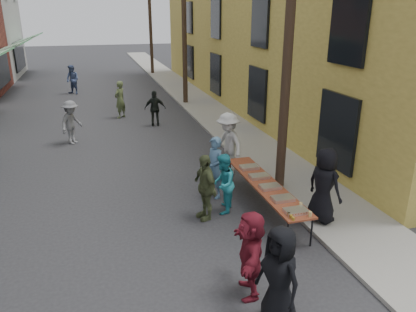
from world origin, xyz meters
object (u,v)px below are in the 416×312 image
catering_tray_sausage (296,211)px  guest_front_c (223,184)px  utility_pole_mid (184,19)px  serving_table (265,185)px  utility_pole_far (150,17)px  guest_front_a (279,277)px  server (324,185)px  utility_pole_near (289,28)px

catering_tray_sausage → guest_front_c: (-1.06, 1.87, -0.01)m
utility_pole_mid → guest_front_c: 13.60m
serving_table → utility_pole_far: bearing=87.8°
utility_pole_far → serving_table: 25.44m
utility_pole_mid → guest_front_a: 17.49m
utility_pole_mid → serving_table: size_ratio=2.25×
utility_pole_far → server: bearing=-89.9°
serving_table → utility_pole_mid: bearing=85.7°
utility_pole_near → guest_front_a: utility_pole_near is taller
guest_front_a → serving_table: bearing=141.3°
catering_tray_sausage → server: 1.21m
utility_pole_far → serving_table: size_ratio=2.25×
utility_pole_near → utility_pole_mid: bearing=90.0°
serving_table → utility_pole_near: bearing=49.3°
catering_tray_sausage → server: server is taller
utility_pole_mid → server: (0.05, -14.20, -3.48)m
utility_pole_mid → serving_table: 13.71m
utility_pole_far → server: utility_pole_far is taller
utility_pole_mid → server: 14.62m
catering_tray_sausage → server: (1.03, 0.59, 0.23)m
serving_table → guest_front_a: (-1.43, -3.80, 0.17)m
serving_table → catering_tray_sausage: (0.00, -1.65, 0.08)m
utility_pole_far → guest_front_a: size_ratio=5.07×
utility_pole_mid → guest_front_c: bearing=-99.0°
guest_front_a → server: size_ratio=0.96×
utility_pole_mid → guest_front_c: size_ratio=5.77×
serving_table → server: size_ratio=2.17×
serving_table → server: 1.51m
utility_pole_far → server: (0.05, -26.20, -3.48)m
server → serving_table: bearing=24.1°
utility_pole_mid → serving_table: utility_pole_mid is taller
utility_pole_far → guest_front_c: (-2.04, -24.92, -3.72)m
guest_front_c → guest_front_a: bearing=21.2°
serving_table → guest_front_c: size_ratio=2.56×
utility_pole_mid → guest_front_c: (-2.04, -12.92, -3.72)m
guest_front_c → server: bearing=85.1°
utility_pole_mid → utility_pole_far: same height
catering_tray_sausage → server: bearing=30.0°
utility_pole_far → utility_pole_near: bearing=-90.0°
serving_table → guest_front_c: guest_front_c is taller
guest_front_a → guest_front_c: size_ratio=1.14×
catering_tray_sausage → guest_front_a: size_ratio=0.28×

